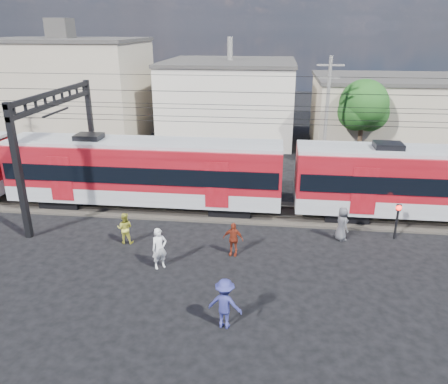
{
  "coord_description": "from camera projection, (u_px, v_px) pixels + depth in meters",
  "views": [
    {
      "loc": [
        2.54,
        -15.65,
        10.34
      ],
      "look_at": [
        0.07,
        5.0,
        2.4
      ],
      "focal_mm": 35.0,
      "sensor_mm": 36.0,
      "label": 1
    }
  ],
  "objects": [
    {
      "name": "pedestrian_b",
      "position": [
        125.0,
        228.0,
        21.94
      ],
      "size": [
        0.83,
        0.67,
        1.63
      ],
      "primitive_type": "imported",
      "rotation": [
        0.0,
        0.0,
        3.21
      ],
      "color": "gold",
      "rests_on": "ground"
    },
    {
      "name": "rail_near",
      "position": [
        227.0,
        214.0,
        25.15
      ],
      "size": [
        70.0,
        0.12,
        0.12
      ],
      "primitive_type": "cube",
      "color": "#59544C",
      "rests_on": "track_bed"
    },
    {
      "name": "building_midwest",
      "position": [
        230.0,
        99.0,
        42.45
      ],
      "size": [
        12.24,
        12.24,
        7.3
      ],
      "color": "beige",
      "rests_on": "ground"
    },
    {
      "name": "pedestrian_e",
      "position": [
        342.0,
        224.0,
        22.24
      ],
      "size": [
        0.87,
        1.03,
        1.79
      ],
      "primitive_type": "imported",
      "rotation": [
        0.0,
        0.0,
        1.98
      ],
      "color": "#49494E",
      "rests_on": "ground"
    },
    {
      "name": "pedestrian_a",
      "position": [
        159.0,
        248.0,
        19.62
      ],
      "size": [
        0.84,
        0.79,
        1.94
      ],
      "primitive_type": "imported",
      "rotation": [
        0.0,
        0.0,
        0.62
      ],
      "color": "silver",
      "rests_on": "ground"
    },
    {
      "name": "tree_near",
      "position": [
        366.0,
        107.0,
        32.59
      ],
      "size": [
        3.82,
        3.64,
        6.72
      ],
      "color": "#382619",
      "rests_on": "ground"
    },
    {
      "name": "ground",
      "position": [
        208.0,
        286.0,
        18.49
      ],
      "size": [
        120.0,
        120.0,
        0.0
      ],
      "primitive_type": "plane",
      "color": "black",
      "rests_on": "ground"
    },
    {
      "name": "catenary",
      "position": [
        80.0,
        123.0,
        25.04
      ],
      "size": [
        70.0,
        9.3,
        7.52
      ],
      "color": "black",
      "rests_on": "ground"
    },
    {
      "name": "pedestrian_d",
      "position": [
        233.0,
        239.0,
        20.77
      ],
      "size": [
        1.03,
        0.54,
        1.68
      ],
      "primitive_type": "imported",
      "rotation": [
        0.0,
        0.0,
        -0.14
      ],
      "color": "maroon",
      "rests_on": "ground"
    },
    {
      "name": "utility_pole_mid",
      "position": [
        326.0,
        116.0,
        30.12
      ],
      "size": [
        1.8,
        0.24,
        8.5
      ],
      "color": "slate",
      "rests_on": "ground"
    },
    {
      "name": "rail_far",
      "position": [
        230.0,
        204.0,
        26.54
      ],
      "size": [
        70.0,
        0.12,
        0.12
      ],
      "primitive_type": "cube",
      "color": "#59544C",
      "rests_on": "track_bed"
    },
    {
      "name": "building_mideast",
      "position": [
        408.0,
        114.0,
        38.07
      ],
      "size": [
        16.32,
        10.2,
        6.3
      ],
      "color": "tan",
      "rests_on": "ground"
    },
    {
      "name": "pedestrian_c",
      "position": [
        225.0,
        304.0,
        15.71
      ],
      "size": [
        1.37,
        0.94,
        1.96
      ],
      "primitive_type": "imported",
      "rotation": [
        0.0,
        0.0,
        2.96
      ],
      "color": "navy",
      "rests_on": "ground"
    },
    {
      "name": "track_bed",
      "position": [
        229.0,
        211.0,
        25.89
      ],
      "size": [
        70.0,
        3.4,
        0.12
      ],
      "primitive_type": "cube",
      "color": "#2D2823",
      "rests_on": "ground"
    },
    {
      "name": "commuter_train",
      "position": [
        148.0,
        170.0,
        25.58
      ],
      "size": [
        50.3,
        3.08,
        4.17
      ],
      "color": "black",
      "rests_on": "ground"
    },
    {
      "name": "building_west",
      "position": [
        68.0,
        90.0,
        40.98
      ],
      "size": [
        14.28,
        10.2,
        9.3
      ],
      "color": "tan",
      "rests_on": "ground"
    },
    {
      "name": "crossing_signal",
      "position": [
        398.0,
        215.0,
        22.16
      ],
      "size": [
        0.28,
        0.28,
        1.93
      ],
      "color": "black",
      "rests_on": "ground"
    }
  ]
}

